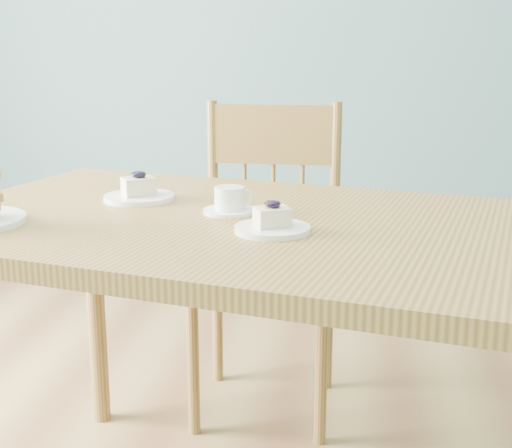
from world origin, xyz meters
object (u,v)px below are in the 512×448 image
cheesecake_plate_near (272,224)px  coffee_cup (230,202)px  cheesecake_plate_far (139,193)px  dining_table (262,256)px  dining_chair (267,258)px

cheesecake_plate_near → coffee_cup: size_ratio=1.30×
cheesecake_plate_near → cheesecake_plate_far: size_ratio=0.90×
cheesecake_plate_near → coffee_cup: bearing=126.3°
dining_table → cheesecake_plate_near: 0.14m
dining_table → cheesecake_plate_far: bearing=166.3°
dining_table → cheesecake_plate_near: cheesecake_plate_near is taller
coffee_cup → cheesecake_plate_near: bearing=-71.4°
coffee_cup → dining_table: bearing=-54.7°
cheesecake_plate_far → coffee_cup: 0.27m
dining_chair → cheesecake_plate_far: dining_chair is taller
dining_table → dining_chair: dining_chair is taller
coffee_cup → cheesecake_plate_far: bearing=139.3°
dining_table → cheesecake_plate_far: (-0.33, 0.17, 0.10)m
dining_table → dining_chair: bearing=109.2°
dining_table → coffee_cup: (-0.08, 0.06, 0.11)m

